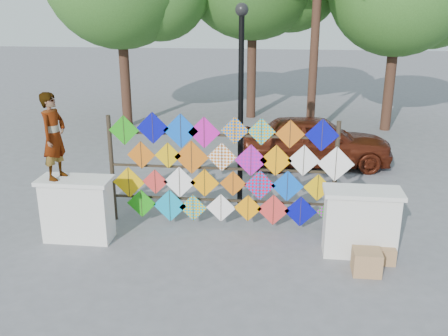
% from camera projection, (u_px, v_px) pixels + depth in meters
% --- Properties ---
extents(ground, '(80.00, 80.00, 0.00)m').
position_uv_depth(ground, '(216.00, 241.00, 9.83)').
color(ground, slate).
rests_on(ground, ground).
extents(parapet_left, '(1.40, 0.65, 1.28)m').
position_uv_depth(parapet_left, '(77.00, 209.00, 9.72)').
color(parapet_left, silver).
rests_on(parapet_left, ground).
extents(parapet_right, '(1.40, 0.65, 1.28)m').
position_uv_depth(parapet_right, '(360.00, 222.00, 9.14)').
color(parapet_right, silver).
rests_on(parapet_right, ground).
extents(kite_rack, '(4.99, 0.24, 2.41)m').
position_uv_depth(kite_rack, '(225.00, 171.00, 10.11)').
color(kite_rack, black).
rests_on(kite_rack, ground).
extents(vendor_woman, '(0.50, 0.66, 1.65)m').
position_uv_depth(vendor_woman, '(54.00, 136.00, 9.28)').
color(vendor_woman, '#99999E').
rests_on(vendor_woman, parapet_left).
extents(sedan, '(4.39, 2.09, 1.45)m').
position_uv_depth(sedan, '(315.00, 141.00, 14.09)').
color(sedan, '#4C190D').
rests_on(sedan, ground).
extents(lamppost, '(0.28, 0.28, 4.46)m').
position_uv_depth(lamppost, '(241.00, 88.00, 10.81)').
color(lamppost, black).
rests_on(lamppost, ground).
extents(cardboard_box_near, '(0.48, 0.43, 0.43)m').
position_uv_depth(cardboard_box_near, '(367.00, 262.00, 8.63)').
color(cardboard_box_near, tan).
rests_on(cardboard_box_near, ground).
extents(cardboard_box_far, '(0.36, 0.34, 0.31)m').
position_uv_depth(cardboard_box_far, '(384.00, 255.00, 9.00)').
color(cardboard_box_far, tan).
rests_on(cardboard_box_far, ground).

